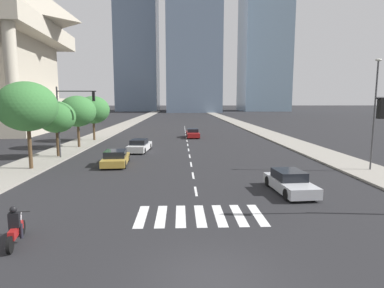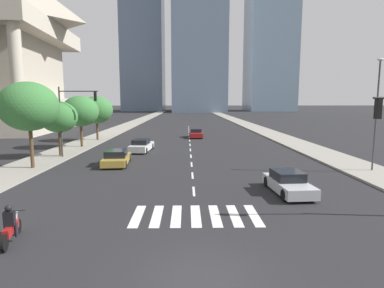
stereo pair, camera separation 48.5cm
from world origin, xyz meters
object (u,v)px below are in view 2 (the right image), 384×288
(sedan_gold_3, at_px, (117,158))
(motorcycle_lead, at_px, (11,227))
(sedan_red_0, at_px, (196,134))
(sedan_silver_1, at_px, (288,183))
(traffic_signal_far, at_px, (73,110))
(street_lamp_east, at_px, (377,107))
(street_tree_third, at_px, (80,111))
(street_tree_nearest, at_px, (29,107))
(street_tree_second, at_px, (59,117))
(sedan_white_2, at_px, (141,146))
(street_tree_fourth, at_px, (96,110))

(sedan_gold_3, bearing_deg, motorcycle_lead, 173.07)
(sedan_red_0, bearing_deg, sedan_silver_1, 7.27)
(traffic_signal_far, bearing_deg, sedan_silver_1, -35.22)
(street_lamp_east, bearing_deg, traffic_signal_far, 165.61)
(sedan_gold_3, bearing_deg, street_tree_third, 27.80)
(sedan_red_0, bearing_deg, street_tree_nearest, -33.42)
(street_tree_third, bearing_deg, sedan_gold_3, -58.16)
(motorcycle_lead, xyz_separation_m, street_tree_nearest, (-5.36, 12.85, 4.29))
(motorcycle_lead, xyz_separation_m, street_tree_third, (-5.36, 24.43, 3.57))
(sedan_silver_1, height_order, street_tree_nearest, street_tree_nearest)
(street_lamp_east, xyz_separation_m, street_tree_second, (-25.84, 6.81, -1.04))
(sedan_white_2, relative_size, street_tree_third, 0.84)
(sedan_white_2, bearing_deg, traffic_signal_far, 130.86)
(sedan_silver_1, relative_size, sedan_white_2, 0.90)
(street_tree_fourth, bearing_deg, street_lamp_east, -36.81)
(sedan_red_0, xyz_separation_m, sedan_white_2, (-6.13, -12.76, 0.01))
(sedan_red_0, distance_m, sedan_white_2, 14.15)
(sedan_red_0, xyz_separation_m, street_tree_nearest, (-13.30, -21.64, 4.28))
(sedan_white_2, relative_size, street_lamp_east, 0.59)
(traffic_signal_far, bearing_deg, street_tree_second, 159.69)
(sedan_gold_3, height_order, street_tree_nearest, street_tree_nearest)
(sedan_white_2, height_order, sedan_gold_3, sedan_white_2)
(sedan_white_2, xyz_separation_m, street_tree_fourth, (-7.17, 9.11, 3.54))
(street_tree_nearest, relative_size, street_tree_third, 1.15)
(sedan_red_0, distance_m, traffic_signal_far, 20.80)
(sedan_silver_1, bearing_deg, sedan_gold_3, -129.53)
(sedan_silver_1, bearing_deg, street_tree_third, -139.64)
(sedan_silver_1, relative_size, street_tree_second, 0.84)
(sedan_white_2, xyz_separation_m, street_lamp_east, (18.67, -10.22, 4.24))
(sedan_white_2, xyz_separation_m, sedan_gold_3, (-1.07, -7.11, -0.03))
(sedan_silver_1, xyz_separation_m, traffic_signal_far, (-16.21, 11.44, 3.89))
(motorcycle_lead, relative_size, street_tree_third, 0.37)
(motorcycle_lead, relative_size, sedan_silver_1, 0.49)
(traffic_signal_far, height_order, street_tree_nearest, street_tree_nearest)
(street_tree_second, bearing_deg, sedan_gold_3, -31.26)
(sedan_red_0, relative_size, street_tree_third, 0.75)
(sedan_gold_3, height_order, street_lamp_east, street_lamp_east)
(sedan_gold_3, bearing_deg, street_tree_nearest, 102.12)
(traffic_signal_far, distance_m, street_lamp_east, 25.01)
(motorcycle_lead, bearing_deg, sedan_gold_3, -15.25)
(motorcycle_lead, xyz_separation_m, sedan_red_0, (7.94, 34.49, 0.01))
(traffic_signal_far, bearing_deg, sedan_red_0, 55.12)
(sedan_red_0, relative_size, sedan_silver_1, 1.00)
(sedan_white_2, relative_size, street_tree_fourth, 0.83)
(motorcycle_lead, xyz_separation_m, street_tree_second, (-5.36, 18.32, 3.23))
(street_tree_third, bearing_deg, street_tree_second, -90.00)
(street_tree_third, height_order, street_tree_fourth, street_tree_fourth)
(sedan_red_0, height_order, street_tree_third, street_tree_third)
(sedan_silver_1, xyz_separation_m, street_tree_second, (-17.83, 12.04, 3.23))
(sedan_silver_1, bearing_deg, sedan_white_2, -149.53)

